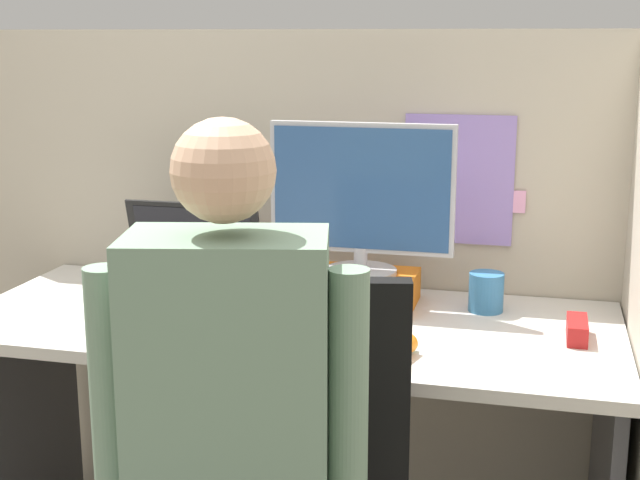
# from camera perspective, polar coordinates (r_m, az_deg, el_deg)

# --- Properties ---
(cubicle_panel_back) EXTENTS (2.16, 0.05, 1.46)m
(cubicle_panel_back) POSITION_cam_1_polar(r_m,az_deg,el_deg) (2.61, 0.22, -2.77)
(cubicle_panel_back) COLOR #B7AD99
(cubicle_panel_back) RESTS_ON ground
(desk) EXTENTS (1.66, 0.70, 0.74)m
(desk) POSITION_cam_1_polar(r_m,az_deg,el_deg) (2.32, -2.10, -9.04)
(desk) COLOR beige
(desk) RESTS_ON ground
(paper_box) EXTENTS (0.29, 0.21, 0.08)m
(paper_box) POSITION_cam_1_polar(r_m,az_deg,el_deg) (2.37, 2.59, -3.14)
(paper_box) COLOR orange
(paper_box) RESTS_ON desk
(monitor) EXTENTS (0.49, 0.19, 0.40)m
(monitor) POSITION_cam_1_polar(r_m,az_deg,el_deg) (2.31, 2.67, 2.79)
(monitor) COLOR #B2B2B7
(monitor) RESTS_ON paper_box
(laptop) EXTENTS (0.38, 0.25, 0.26)m
(laptop) POSITION_cam_1_polar(r_m,az_deg,el_deg) (2.43, -8.49, -2.65)
(laptop) COLOR black
(laptop) RESTS_ON desk
(mouse) EXTENTS (0.07, 0.05, 0.03)m
(mouse) POSITION_cam_1_polar(r_m,az_deg,el_deg) (2.23, -3.86, -4.84)
(mouse) COLOR gray
(mouse) RESTS_ON desk
(stapler) EXTENTS (0.05, 0.14, 0.05)m
(stapler) POSITION_cam_1_polar(r_m,az_deg,el_deg) (2.19, 16.13, -5.54)
(stapler) COLOR #A31919
(stapler) RESTS_ON desk
(carrot_toy) EXTENTS (0.05, 0.13, 0.05)m
(carrot_toy) POSITION_cam_1_polar(r_m,az_deg,el_deg) (1.98, 5.41, -7.02)
(carrot_toy) COLOR orange
(carrot_toy) RESTS_ON desk
(person) EXTENTS (0.47, 0.46, 1.31)m
(person) POSITION_cam_1_polar(r_m,az_deg,el_deg) (1.56, -6.77, -13.44)
(person) COLOR #282D4C
(person) RESTS_ON ground
(coffee_mug) EXTENTS (0.09, 0.09, 0.10)m
(coffee_mug) POSITION_cam_1_polar(r_m,az_deg,el_deg) (2.35, 10.58, -3.30)
(coffee_mug) COLOR teal
(coffee_mug) RESTS_ON desk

